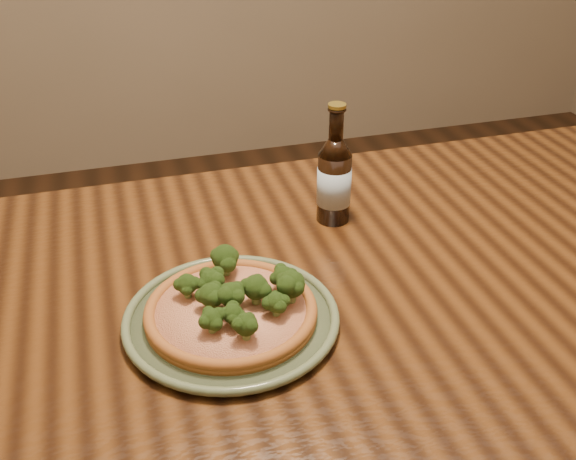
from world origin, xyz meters
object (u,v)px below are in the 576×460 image
object	(u,v)px
table	(440,302)
plate	(231,318)
pizza	(233,307)
beer_bottle	(334,179)

from	to	relation	value
table	plate	size ratio (longest dim) A/B	4.94
plate	pizza	distance (m)	0.02
pizza	beer_bottle	world-z (taller)	beer_bottle
table	beer_bottle	bearing A→B (deg)	127.78
table	plate	bearing A→B (deg)	-170.12
plate	pizza	size ratio (longest dim) A/B	1.26
table	beer_bottle	world-z (taller)	beer_bottle
table	plate	distance (m)	0.41
pizza	beer_bottle	xyz separation A→B (m)	(0.25, 0.25, 0.06)
beer_bottle	pizza	bearing A→B (deg)	-133.08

